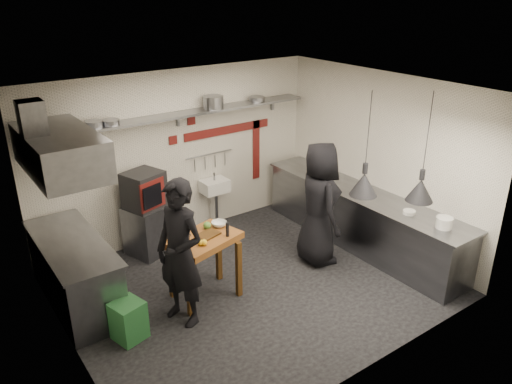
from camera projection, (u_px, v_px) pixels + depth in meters
floor at (253, 285)px, 7.17m from camera, size 5.00×5.00×0.00m
ceiling at (252, 91)px, 6.09m from camera, size 5.00×5.00×0.00m
wall_back at (179, 155)px, 8.20m from camera, size 5.00×0.04×2.80m
wall_front at (372, 263)px, 5.06m from camera, size 5.00×0.04×2.80m
wall_left at (61, 251)px, 5.29m from camera, size 0.04×4.20×2.80m
wall_right at (380, 160)px, 7.97m from camera, size 0.04×4.20×2.80m
red_band_horiz at (228, 130)px, 8.59m from camera, size 1.70×0.02×0.14m
red_band_vert at (256, 150)px, 9.10m from camera, size 0.14×0.02×1.10m
red_tile_a at (191, 121)px, 8.11m from camera, size 0.14×0.02×0.14m
red_tile_b at (173, 140)px, 8.02m from camera, size 0.14×0.02×0.14m
back_shelf at (182, 114)px, 7.79m from camera, size 4.60×0.34×0.04m
shelf_bracket_left at (55, 139)px, 6.92m from camera, size 0.04×0.06×0.24m
shelf_bracket_mid at (178, 119)px, 7.94m from camera, size 0.04×0.06×0.24m
shelf_bracket_right at (272, 103)px, 8.96m from camera, size 0.04×0.06×0.24m
pan_far_left at (94, 124)px, 7.02m from camera, size 0.33×0.33×0.09m
pan_mid_left at (111, 122)px, 7.15m from camera, size 0.25×0.25×0.07m
stock_pot at (213, 102)px, 8.05m from camera, size 0.43×0.43×0.20m
pan_right at (257, 99)px, 8.54m from camera, size 0.35×0.35×0.08m
oven_stand at (150, 229)px, 7.94m from camera, size 0.80×0.76×0.80m
combi_oven at (144, 190)px, 7.63m from camera, size 0.66×0.64×0.58m
oven_door at (153, 195)px, 7.46m from camera, size 0.45×0.17×0.46m
oven_glass at (152, 196)px, 7.41m from camera, size 0.34×0.12×0.34m
hand_sink at (215, 186)px, 8.60m from camera, size 0.46×0.34×0.22m
sink_tap at (214, 176)px, 8.53m from camera, size 0.03×0.03×0.14m
sink_drain at (217, 210)px, 8.74m from camera, size 0.06×0.06×0.66m
utensil_rail at (209, 154)px, 8.50m from camera, size 0.90×0.02×0.02m
counter_right at (360, 219)px, 8.16m from camera, size 0.70×3.80×0.90m
counter_right_top at (362, 193)px, 7.97m from camera, size 0.76×3.90×0.03m
plate_stack at (444, 223)px, 6.79m from camera, size 0.26×0.26×0.15m
small_bowl_right at (409, 212)px, 7.21m from camera, size 0.19×0.19×0.05m
counter_left at (76, 274)px, 6.63m from camera, size 0.70×1.90×0.90m
counter_left_top at (71, 243)px, 6.45m from camera, size 0.76×2.00×0.03m
extractor_hood at (60, 151)px, 6.00m from camera, size 0.78×1.60×0.50m
hood_duct at (32, 122)px, 5.71m from camera, size 0.28×0.28×0.50m
green_bin at (129, 321)px, 6.03m from camera, size 0.42×0.42×0.50m
prep_table at (205, 267)px, 6.77m from camera, size 1.05×0.85×0.92m
cutting_board at (208, 235)px, 6.62m from camera, size 0.35×0.29×0.02m
pepper_mill at (227, 229)px, 6.57m from camera, size 0.05×0.05×0.20m
lemon_a at (200, 242)px, 6.37m from camera, size 0.09×0.09×0.08m
lemon_b at (204, 243)px, 6.37m from camera, size 0.11×0.11×0.08m
veg_ball at (207, 226)px, 6.79m from camera, size 0.14×0.14×0.11m
steel_tray at (184, 236)px, 6.59m from camera, size 0.18×0.14×0.03m
bowl at (219, 224)px, 6.87m from camera, size 0.27×0.27×0.07m
heat_lamp_near at (367, 145)px, 6.40m from camera, size 0.47×0.47×1.40m
heat_lamp_far at (426, 148)px, 6.40m from camera, size 0.37×0.37×1.48m
chef_left at (180, 254)px, 6.10m from camera, size 0.66×0.81×1.92m
chef_right at (319, 204)px, 7.49m from camera, size 0.85×1.07×1.91m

